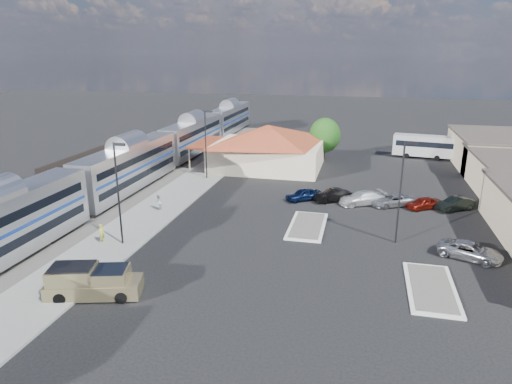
% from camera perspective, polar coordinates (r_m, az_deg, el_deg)
% --- Properties ---
extents(ground, '(280.00, 280.00, 0.00)m').
position_cam_1_polar(ground, '(42.76, 0.74, -4.86)').
color(ground, black).
rests_on(ground, ground).
extents(railbed, '(16.00, 100.00, 0.12)m').
position_cam_1_polar(railbed, '(57.55, -18.27, 0.13)').
color(railbed, '#4C4944').
rests_on(railbed, ground).
extents(platform, '(5.50, 92.00, 0.18)m').
position_cam_1_polar(platform, '(51.74, -10.86, -1.12)').
color(platform, gray).
rests_on(platform, ground).
extents(passenger_train, '(3.00, 104.00, 5.55)m').
position_cam_1_polar(passenger_train, '(55.96, -15.52, 2.90)').
color(passenger_train, silver).
rests_on(passenger_train, ground).
extents(freight_cars, '(2.80, 46.00, 4.00)m').
position_cam_1_polar(freight_cars, '(59.35, -20.50, 2.28)').
color(freight_cars, black).
rests_on(freight_cars, ground).
extents(station_depot, '(18.35, 12.24, 6.20)m').
position_cam_1_polar(station_depot, '(65.37, 1.44, 5.73)').
color(station_depot, beige).
rests_on(station_depot, ground).
extents(traffic_island_south, '(3.30, 7.50, 0.21)m').
position_cam_1_polar(traffic_island_south, '(43.95, 6.43, -4.20)').
color(traffic_island_south, silver).
rests_on(traffic_island_south, ground).
extents(traffic_island_north, '(3.30, 7.50, 0.21)m').
position_cam_1_polar(traffic_island_north, '(35.00, 21.05, -11.12)').
color(traffic_island_north, silver).
rests_on(traffic_island_north, ground).
extents(lamp_plat_s, '(1.08, 0.25, 9.00)m').
position_cam_1_polar(lamp_plat_s, '(39.55, -16.81, 0.73)').
color(lamp_plat_s, black).
rests_on(lamp_plat_s, ground).
extents(lamp_plat_n, '(1.08, 0.25, 9.00)m').
position_cam_1_polar(lamp_plat_n, '(59.06, -6.24, 6.59)').
color(lamp_plat_n, black).
rests_on(lamp_plat_n, ground).
extents(lamp_lot, '(1.08, 0.25, 9.00)m').
position_cam_1_polar(lamp_lot, '(40.31, 17.80, 0.95)').
color(lamp_lot, black).
rests_on(lamp_lot, ground).
extents(tree_depot, '(4.71, 4.71, 6.63)m').
position_cam_1_polar(tree_depot, '(69.98, 8.59, 7.04)').
color(tree_depot, '#382314').
rests_on(tree_depot, ground).
extents(pickup_truck, '(6.64, 3.91, 2.16)m').
position_cam_1_polar(pickup_truck, '(33.39, -19.57, -10.57)').
color(pickup_truck, tan).
rests_on(pickup_truck, ground).
extents(suv, '(5.40, 3.98, 1.36)m').
position_cam_1_polar(suv, '(40.76, 25.19, -6.68)').
color(suv, '#9D9FA5').
rests_on(suv, ground).
extents(coach_bus, '(11.41, 4.14, 3.58)m').
position_cam_1_polar(coach_bus, '(76.30, 21.00, 5.43)').
color(coach_bus, silver).
rests_on(coach_bus, ground).
extents(person_a, '(0.47, 0.65, 1.65)m').
position_cam_1_polar(person_a, '(41.74, -18.72, -4.89)').
color(person_a, '#D4D342').
rests_on(person_a, platform).
extents(person_b, '(0.66, 0.85, 1.74)m').
position_cam_1_polar(person_b, '(48.50, -12.12, -1.24)').
color(person_b, silver).
rests_on(person_b, platform).
extents(parked_car_a, '(4.32, 3.63, 1.39)m').
position_cam_1_polar(parked_car_a, '(51.42, 5.96, -0.31)').
color(parked_car_a, '#0C193D').
rests_on(parked_car_a, ground).
extents(parked_car_b, '(4.44, 3.54, 1.42)m').
position_cam_1_polar(parked_car_b, '(51.42, 9.54, -0.44)').
color(parked_car_b, black).
rests_on(parked_car_b, ground).
extents(parked_car_c, '(5.47, 4.17, 1.48)m').
position_cam_1_polar(parked_car_c, '(51.05, 13.09, -0.75)').
color(parked_car_c, white).
rests_on(parked_car_c, ground).
extents(parked_car_d, '(5.21, 4.16, 1.32)m').
position_cam_1_polar(parked_car_d, '(51.48, 16.65, -0.97)').
color(parked_car_d, gray).
rests_on(parked_car_d, ground).
extents(parked_car_e, '(4.02, 3.26, 1.29)m').
position_cam_1_polar(parked_car_e, '(51.52, 20.21, -1.32)').
color(parked_car_e, maroon).
rests_on(parked_car_e, ground).
extents(parked_car_f, '(4.42, 3.58, 1.41)m').
position_cam_1_polar(parked_car_f, '(52.30, 23.65, -1.38)').
color(parked_car_f, black).
rests_on(parked_car_f, ground).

